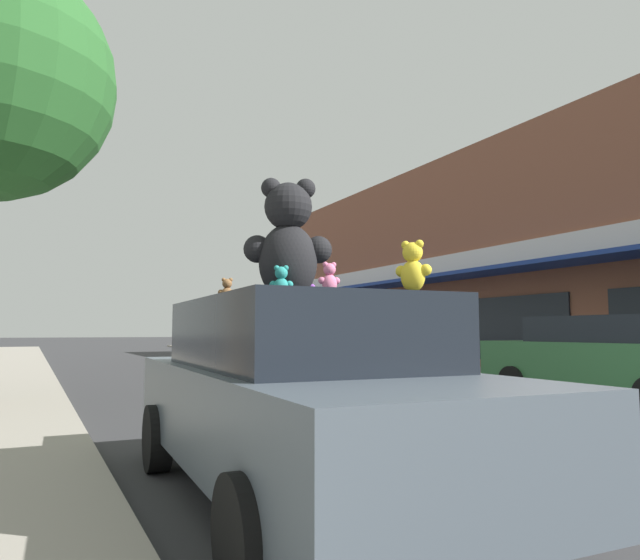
# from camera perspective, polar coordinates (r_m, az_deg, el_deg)

# --- Properties ---
(ground_plane) EXTENTS (260.00, 260.00, 0.00)m
(ground_plane) POSITION_cam_1_polar(r_m,az_deg,el_deg) (7.44, 23.35, -14.82)
(ground_plane) COLOR #333335
(storefront_row) EXTENTS (13.13, 35.48, 7.77)m
(storefront_row) POSITION_cam_1_polar(r_m,az_deg,el_deg) (23.26, 28.97, 1.85)
(storefront_row) COLOR brown
(storefront_row) RESTS_ON ground_plane
(plush_art_car) EXTENTS (2.02, 4.61, 1.55)m
(plush_art_car) POSITION_cam_1_polar(r_m,az_deg,el_deg) (4.52, -2.29, -11.39)
(plush_art_car) COLOR #4C5660
(plush_art_car) RESTS_ON ground_plane
(teddy_bear_giant) EXTENTS (0.76, 0.56, 1.01)m
(teddy_bear_giant) POSITION_cam_1_polar(r_m,az_deg,el_deg) (4.68, -3.21, 3.90)
(teddy_bear_giant) COLOR black
(teddy_bear_giant) RESTS_ON plush_art_car
(teddy_bear_brown) EXTENTS (0.17, 0.12, 0.22)m
(teddy_bear_brown) POSITION_cam_1_polar(r_m,az_deg,el_deg) (5.09, -9.28, -1.06)
(teddy_bear_brown) COLOR olive
(teddy_bear_brown) RESTS_ON plush_art_car
(teddy_bear_purple) EXTENTS (0.25, 0.17, 0.32)m
(teddy_bear_purple) POSITION_cam_1_polar(r_m,az_deg,el_deg) (5.08, -1.74, -0.55)
(teddy_bear_purple) COLOR purple
(teddy_bear_purple) RESTS_ON plush_art_car
(teddy_bear_teal) EXTENTS (0.19, 0.15, 0.25)m
(teddy_bear_teal) POSITION_cam_1_polar(r_m,az_deg,el_deg) (4.36, -3.90, -0.23)
(teddy_bear_teal) COLOR teal
(teddy_bear_teal) RESTS_ON plush_art_car
(teddy_bear_yellow) EXTENTS (0.21, 0.25, 0.34)m
(teddy_bear_yellow) POSITION_cam_1_polar(r_m,az_deg,el_deg) (3.74, 9.27, 1.28)
(teddy_bear_yellow) COLOR yellow
(teddy_bear_yellow) RESTS_ON plush_art_car
(teddy_bear_pink) EXTENTS (0.16, 0.10, 0.22)m
(teddy_bear_pink) POSITION_cam_1_polar(r_m,az_deg,el_deg) (3.84, 0.95, 0.15)
(teddy_bear_pink) COLOR pink
(teddy_bear_pink) RESTS_ON plush_art_car
(parked_car_far_center) EXTENTS (1.91, 4.64, 1.58)m
(parked_car_far_center) POSITION_cam_1_polar(r_m,az_deg,el_deg) (11.80, 26.63, -6.92)
(parked_car_far_center) COLOR #336B3D
(parked_car_far_center) RESTS_ON ground_plane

